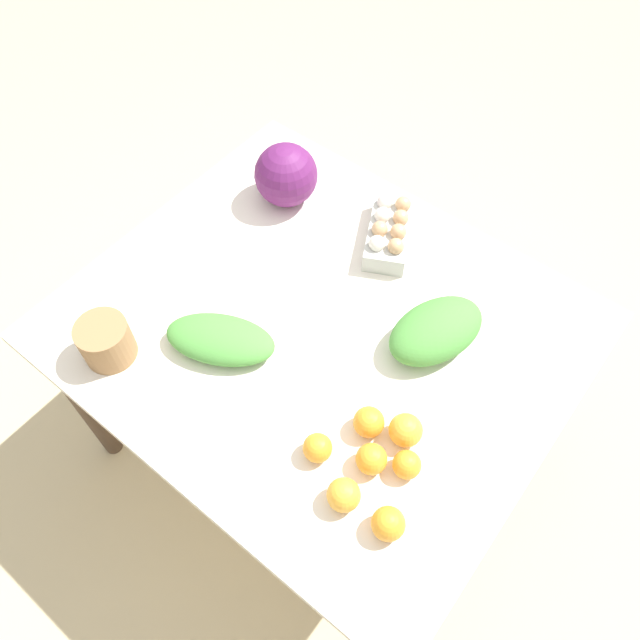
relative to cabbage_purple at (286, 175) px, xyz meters
name	(u,v)px	position (x,y,z in m)	size (l,w,h in m)	color
ground_plane	(320,440)	(-0.35, 0.29, -0.84)	(8.00, 8.00, 0.00)	#C6B289
dining_table	(320,343)	(-0.35, 0.29, -0.18)	(1.23, 1.06, 0.75)	silver
cabbage_purple	(286,175)	(0.00, 0.00, 0.00)	(0.18, 0.18, 0.18)	#601E5B
egg_carton	(389,231)	(-0.33, -0.05, -0.05)	(0.21, 0.27, 0.09)	#B7B7B2
paper_bag	(106,341)	(0.00, 0.68, -0.04)	(0.13, 0.13, 0.11)	#997047
greens_bunch_chard	(436,331)	(-0.61, 0.15, -0.04)	(0.26, 0.16, 0.10)	#4C933D
greens_bunch_beet_tops	(220,339)	(-0.20, 0.50, -0.06)	(0.28, 0.14, 0.07)	#4C933D
orange_0	(407,465)	(-0.74, 0.48, -0.06)	(0.06, 0.06, 0.06)	orange
orange_1	(344,495)	(-0.68, 0.62, -0.05)	(0.07, 0.07, 0.07)	#F9A833
orange_2	(388,524)	(-0.78, 0.61, -0.05)	(0.07, 0.07, 0.07)	orange
orange_3	(318,448)	(-0.57, 0.57, -0.06)	(0.07, 0.07, 0.07)	orange
orange_4	(371,459)	(-0.67, 0.52, -0.06)	(0.07, 0.07, 0.07)	orange
orange_5	(406,430)	(-0.70, 0.41, -0.05)	(0.08, 0.08, 0.08)	#F9A833
orange_6	(369,422)	(-0.62, 0.45, -0.05)	(0.07, 0.07, 0.07)	orange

